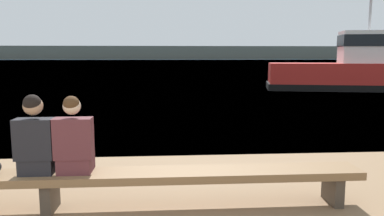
% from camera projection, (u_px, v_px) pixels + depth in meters
% --- Properties ---
extents(water_surface, '(240.00, 240.00, 0.00)m').
position_uv_depth(water_surface, '(162.00, 61.00, 125.43)').
color(water_surface, '#386084').
rests_on(water_surface, ground).
extents(far_shoreline, '(600.00, 12.00, 6.35)m').
position_uv_depth(far_shoreline, '(163.00, 53.00, 185.55)').
color(far_shoreline, '#4C4C42').
rests_on(far_shoreline, ground).
extents(bench_main, '(7.62, 0.49, 0.46)m').
position_uv_depth(bench_main, '(49.00, 180.00, 4.48)').
color(bench_main, brown).
rests_on(bench_main, ground).
extents(person_left, '(0.45, 0.39, 0.95)m').
position_uv_depth(person_left, '(36.00, 139.00, 4.40)').
color(person_left, black).
rests_on(person_left, bench_main).
extents(person_right, '(0.45, 0.38, 0.94)m').
position_uv_depth(person_right, '(74.00, 141.00, 4.44)').
color(person_right, '#56282D').
rests_on(person_right, bench_main).
extents(tugboat_red, '(10.52, 4.92, 5.83)m').
position_uv_depth(tugboat_red, '(366.00, 72.00, 20.13)').
color(tugboat_red, red).
rests_on(tugboat_red, water_surface).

